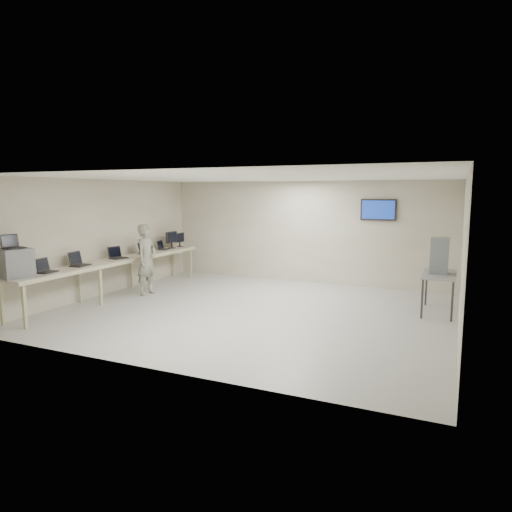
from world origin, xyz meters
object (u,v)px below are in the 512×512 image
at_px(side_table, 439,277).
at_px(equipment_box, 16,263).
at_px(workbench, 117,262).
at_px(soldier, 147,259).

bearing_deg(side_table, equipment_box, -150.38).
bearing_deg(equipment_box, workbench, 103.61).
bearing_deg(workbench, side_table, 11.26).
relative_size(equipment_box, side_table, 0.40).
bearing_deg(soldier, equipment_box, 166.50).
xyz_separation_m(equipment_box, side_table, (7.25, 4.12, -0.42)).
height_order(workbench, side_table, workbench).
xyz_separation_m(workbench, equipment_box, (-0.06, -2.69, 0.35)).
bearing_deg(equipment_box, soldier, 93.37).
xyz_separation_m(workbench, soldier, (0.57, 0.40, 0.04)).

